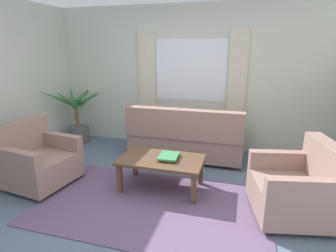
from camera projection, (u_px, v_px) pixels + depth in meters
The scene contains 10 objects.
ground_plane at pixel (152, 205), 3.31m from camera, with size 6.24×6.24×0.00m, color slate.
wall_back at pixel (191, 78), 5.04m from camera, with size 5.32×0.12×2.60m, color beige.
window_with_curtains at pixel (191, 71), 4.92m from camera, with size 1.98×0.07×1.40m.
area_rug at pixel (152, 205), 3.31m from camera, with size 2.76×1.63×0.01m, color #604C6B.
couch at pixel (186, 138), 4.63m from camera, with size 1.90×0.82×0.92m.
armchair_left at pixel (37, 160), 3.75m from camera, with size 0.92×0.94×0.88m.
armchair_right at pixel (298, 188), 3.01m from camera, with size 0.97×0.99×0.88m.
coffee_table at pixel (161, 162), 3.60m from camera, with size 1.10×0.64×0.44m.
book_stack_on_table at pixel (168, 157), 3.58m from camera, with size 0.26×0.32×0.05m.
potted_plant at pixel (77, 117), 5.36m from camera, with size 1.10×1.25×1.17m.
Camera 1 is at (0.99, -2.75, 1.84)m, focal length 29.04 mm.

